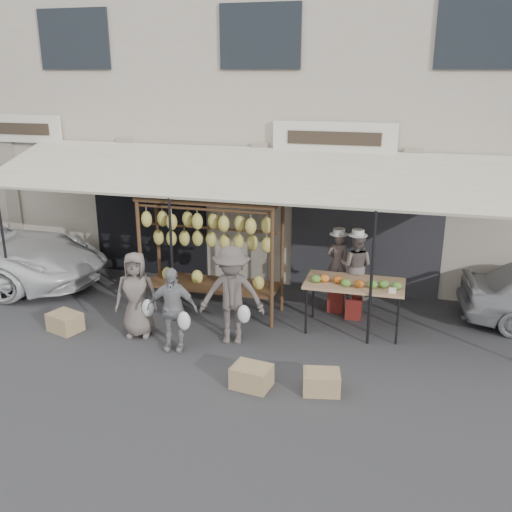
{
  "coord_description": "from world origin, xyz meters",
  "views": [
    {
      "loc": [
        2.97,
        -7.73,
        4.4
      ],
      "look_at": [
        0.48,
        1.4,
        1.3
      ],
      "focal_mm": 40.0,
      "sensor_mm": 36.0,
      "label": 1
    }
  ],
  "objects": [
    {
      "name": "stool_left",
      "position": [
        1.8,
        2.4,
        0.21
      ],
      "size": [
        0.35,
        0.35,
        0.41
      ],
      "primitive_type": "cube",
      "rotation": [
        0.0,
        0.0,
        0.22
      ],
      "color": "maroon",
      "rests_on": "ground_plane"
    },
    {
      "name": "customer_right",
      "position": [
        0.28,
        0.62,
        0.84
      ],
      "size": [
        1.18,
        0.81,
        1.69
      ],
      "primitive_type": "imported",
      "rotation": [
        0.0,
        0.0,
        0.18
      ],
      "color": "#564C48",
      "rests_on": "ground_plane"
    },
    {
      "name": "ground_plane",
      "position": [
        0.0,
        0.0,
        0.0
      ],
      "size": [
        90.0,
        90.0,
        0.0
      ],
      "primitive_type": "plane",
      "color": "#2D2D30"
    },
    {
      "name": "stool_right",
      "position": [
        2.16,
        2.16,
        0.2
      ],
      "size": [
        0.35,
        0.35,
        0.4
      ],
      "primitive_type": "cube",
      "rotation": [
        0.0,
        0.0,
        0.28
      ],
      "color": "maroon",
      "rests_on": "ground_plane"
    },
    {
      "name": "customer_mid",
      "position": [
        -0.58,
        0.12,
        0.71
      ],
      "size": [
        0.88,
        0.5,
        1.41
      ],
      "primitive_type": "imported",
      "rotation": [
        0.0,
        0.0,
        0.19
      ],
      "color": "gray",
      "rests_on": "ground_plane"
    },
    {
      "name": "vendor_left",
      "position": [
        1.8,
        2.4,
        0.98
      ],
      "size": [
        0.45,
        0.33,
        1.14
      ],
      "primitive_type": "imported",
      "rotation": [
        0.0,
        0.0,
        3.29
      ],
      "color": "brown",
      "rests_on": "stool_left"
    },
    {
      "name": "crate_near_b",
      "position": [
        1.99,
        -0.57,
        0.16
      ],
      "size": [
        0.59,
        0.49,
        0.31
      ],
      "primitive_type": "cube",
      "rotation": [
        0.0,
        0.0,
        0.19
      ],
      "color": "tan",
      "rests_on": "ground_plane"
    },
    {
      "name": "customer_left",
      "position": [
        -1.37,
        0.44,
        0.75
      ],
      "size": [
        0.82,
        0.63,
        1.5
      ],
      "primitive_type": "imported",
      "rotation": [
        0.0,
        0.0,
        0.23
      ],
      "color": "#685D57",
      "rests_on": "ground_plane"
    },
    {
      "name": "produce_table",
      "position": [
        2.2,
        1.57,
        0.88
      ],
      "size": [
        1.7,
        0.9,
        1.04
      ],
      "color": "tan",
      "rests_on": "ground_plane"
    },
    {
      "name": "shophouse",
      "position": [
        -0.0,
        6.5,
        3.65
      ],
      "size": [
        24.0,
        6.15,
        7.3
      ],
      "color": "#B2AA9C",
      "rests_on": "ground_plane"
    },
    {
      "name": "crate_far",
      "position": [
        -2.69,
        0.25,
        0.16
      ],
      "size": [
        0.65,
        0.56,
        0.33
      ],
      "primitive_type": "cube",
      "rotation": [
        0.0,
        0.0,
        -0.32
      ],
      "color": "tan",
      "rests_on": "ground_plane"
    },
    {
      "name": "vendor_right",
      "position": [
        2.16,
        2.16,
        1.01
      ],
      "size": [
        0.65,
        0.54,
        1.22
      ],
      "primitive_type": "imported",
      "rotation": [
        0.0,
        0.0,
        3.01
      ],
      "color": "slate",
      "rests_on": "stool_right"
    },
    {
      "name": "banana_rack",
      "position": [
        -0.46,
        1.68,
        1.57
      ],
      "size": [
        2.6,
        0.9,
        2.24
      ],
      "color": "#3C2617",
      "rests_on": "ground_plane"
    },
    {
      "name": "crate_near_a",
      "position": [
        0.99,
        -0.69,
        0.16
      ],
      "size": [
        0.6,
        0.49,
        0.33
      ],
      "primitive_type": "cube",
      "rotation": [
        0.0,
        0.0,
        -0.15
      ],
      "color": "tan",
      "rests_on": "ground_plane"
    },
    {
      "name": "awning",
      "position": [
        0.01,
        2.28,
        2.57
      ],
      "size": [
        10.0,
        2.35,
        2.92
      ],
      "color": "beige",
      "rests_on": "ground_plane"
    }
  ]
}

